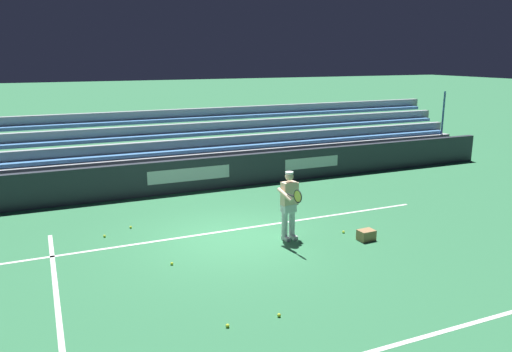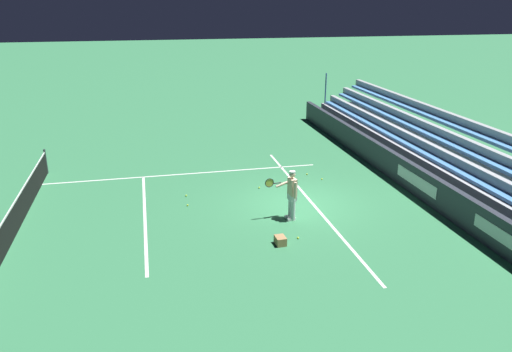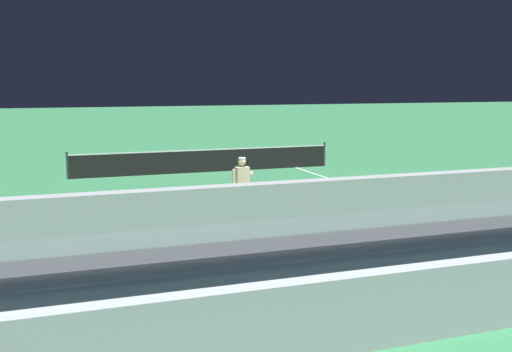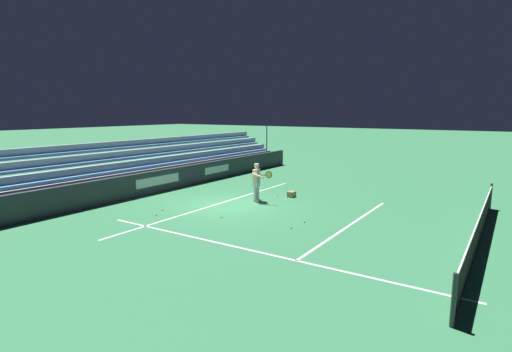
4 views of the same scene
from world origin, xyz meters
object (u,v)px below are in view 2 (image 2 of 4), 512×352
ball_box_cardboard (280,241)px  tennis_ball_far_right (186,196)px  tennis_ball_toward_net (307,174)px  tennis_net (18,213)px  tennis_ball_midcourt (188,205)px  tennis_player (291,194)px  tennis_ball_near_player (322,179)px  tennis_ball_on_baseline (298,238)px  tennis_ball_far_left (259,188)px

ball_box_cardboard → tennis_ball_far_right: 5.18m
tennis_ball_toward_net → tennis_net: (-2.86, 10.80, 0.46)m
ball_box_cardboard → tennis_net: size_ratio=0.04×
tennis_ball_toward_net → tennis_ball_far_right: size_ratio=1.00×
tennis_ball_midcourt → tennis_net: bearing=95.9°
tennis_player → tennis_ball_near_player: tennis_player is taller
tennis_ball_toward_net → tennis_ball_midcourt: same height
ball_box_cardboard → tennis_ball_midcourt: size_ratio=6.06×
tennis_ball_toward_net → tennis_net: 11.18m
tennis_player → tennis_ball_toward_net: (4.18, -1.96, -0.86)m
tennis_ball_near_player → tennis_net: tennis_net is taller
tennis_ball_on_baseline → tennis_ball_far_left: 4.55m
tennis_player → tennis_ball_far_right: size_ratio=25.98×
tennis_ball_toward_net → tennis_ball_on_baseline: (-5.66, 2.16, 0.00)m
ball_box_cardboard → tennis_net: (3.05, 8.00, 0.36)m
tennis_ball_on_baseline → tennis_ball_near_player: same height
ball_box_cardboard → tennis_ball_far_right: ball_box_cardboard is taller
tennis_player → tennis_ball_far_left: bearing=7.2°
tennis_ball_far_right → ball_box_cardboard: bearing=-151.9°
ball_box_cardboard → tennis_ball_near_player: size_ratio=6.06×
tennis_ball_midcourt → tennis_net: size_ratio=0.01×
tennis_ball_midcourt → tennis_ball_on_baseline: bearing=-137.4°
tennis_ball_far_right → tennis_ball_near_player: size_ratio=1.00×
tennis_player → tennis_ball_toward_net: tennis_player is taller
tennis_ball_toward_net → tennis_net: size_ratio=0.01×
tennis_ball_midcourt → tennis_ball_toward_net: bearing=-66.6°
tennis_player → tennis_ball_midcourt: tennis_player is taller
tennis_net → tennis_ball_on_baseline: bearing=-108.0°
ball_box_cardboard → tennis_ball_far_left: (4.78, -0.45, -0.10)m
tennis_ball_far_left → tennis_ball_far_right: bearing=94.2°
tennis_ball_toward_net → tennis_ball_midcourt: bearing=113.4°
tennis_ball_near_player → tennis_net: (-2.14, 11.21, 0.46)m
tennis_ball_toward_net → tennis_ball_far_left: same height
ball_box_cardboard → tennis_ball_near_player: (5.18, -3.20, -0.10)m
tennis_ball_far_right → tennis_ball_on_baseline: bearing=-144.6°
ball_box_cardboard → tennis_ball_near_player: bearing=-31.7°
tennis_ball_on_baseline → tennis_net: 9.10m
tennis_ball_on_baseline → tennis_net: tennis_net is taller
ball_box_cardboard → tennis_ball_on_baseline: bearing=-69.6°
tennis_ball_midcourt → tennis_ball_far_right: 0.95m
tennis_player → tennis_ball_midcourt: size_ratio=25.98×
tennis_player → ball_box_cardboard: (-1.72, 0.84, -0.76)m
tennis_ball_far_right → tennis_net: size_ratio=0.01×
tennis_ball_on_baseline → tennis_ball_far_right: bearing=35.4°
tennis_ball_far_left → tennis_net: size_ratio=0.01×
tennis_ball_on_baseline → tennis_net: (2.81, 8.64, 0.46)m
tennis_ball_midcourt → tennis_ball_far_left: size_ratio=1.00×
tennis_ball_midcourt → tennis_ball_far_right: (0.95, -0.03, 0.00)m
tennis_net → tennis_ball_near_player: bearing=-79.2°
tennis_ball_near_player → ball_box_cardboard: bearing=148.3°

